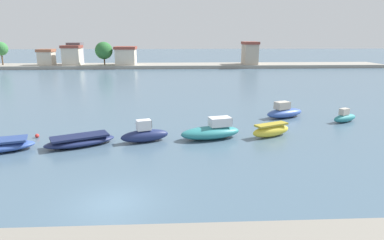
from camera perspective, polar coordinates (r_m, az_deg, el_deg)
name	(u,v)px	position (r m, az deg, el deg)	size (l,w,h in m)	color
ground_plane	(113,204)	(18.81, -13.31, -13.61)	(400.00, 400.00, 0.00)	#476075
moored_boat_1	(80,141)	(28.45, -18.43, -3.38)	(5.79, 4.12, 0.86)	navy
moored_boat_2	(145,134)	(28.21, -8.01, -2.42)	(4.18, 2.37, 1.88)	navy
moored_boat_3	(212,131)	(28.83, 3.33, -1.92)	(5.55, 3.23, 1.82)	teal
moored_boat_4	(271,130)	(30.20, 13.23, -1.72)	(3.96, 2.61, 1.16)	yellow
moored_boat_5	(284,112)	(37.54, 15.37, 1.33)	(4.84, 3.39, 1.75)	#3856A8
moored_boat_6	(345,117)	(37.73, 24.46, 0.43)	(3.31, 2.42, 1.43)	teal
mooring_buoy_0	(37,136)	(32.11, -24.77, -2.44)	(0.34, 0.34, 0.34)	red
mooring_buoy_1	(140,121)	(34.27, -8.80, -0.21)	(0.42, 0.42, 0.42)	white
distant_shoreline	(146,61)	(93.51, -7.76, 9.85)	(120.23, 10.16, 6.89)	gray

